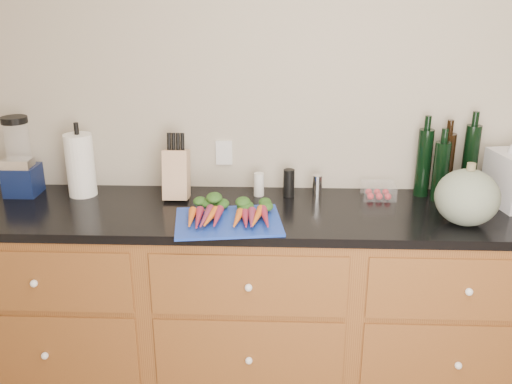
{
  "coord_description": "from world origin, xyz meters",
  "views": [
    {
      "loc": [
        -0.34,
        -1.09,
        1.9
      ],
      "look_at": [
        -0.43,
        1.2,
        1.06
      ],
      "focal_mm": 40.0,
      "sensor_mm": 36.0,
      "label": 1
    }
  ],
  "objects_px": {
    "paper_towel": "(80,165)",
    "tomato_box": "(378,191)",
    "squash": "(467,197)",
    "cutting_board": "(228,222)",
    "knife_block": "(176,174)",
    "carrots": "(229,212)",
    "blender_appliance": "(20,161)"
  },
  "relations": [
    {
      "from": "paper_towel",
      "to": "carrots",
      "type": "bearing_deg",
      "value": -20.84
    },
    {
      "from": "blender_appliance",
      "to": "tomato_box",
      "type": "height_order",
      "value": "blender_appliance"
    },
    {
      "from": "blender_appliance",
      "to": "paper_towel",
      "type": "relative_size",
      "value": 1.27
    },
    {
      "from": "blender_appliance",
      "to": "tomato_box",
      "type": "distance_m",
      "value": 1.71
    },
    {
      "from": "blender_appliance",
      "to": "tomato_box",
      "type": "xyz_separation_m",
      "value": [
        1.71,
        0.01,
        -0.13
      ]
    },
    {
      "from": "paper_towel",
      "to": "squash",
      "type": "bearing_deg",
      "value": -9.51
    },
    {
      "from": "cutting_board",
      "to": "blender_appliance",
      "type": "bearing_deg",
      "value": 162.66
    },
    {
      "from": "cutting_board",
      "to": "blender_appliance",
      "type": "xyz_separation_m",
      "value": [
        -1.02,
        0.32,
        0.16
      ]
    },
    {
      "from": "knife_block",
      "to": "tomato_box",
      "type": "distance_m",
      "value": 0.96
    },
    {
      "from": "carrots",
      "to": "blender_appliance",
      "type": "xyz_separation_m",
      "value": [
        -1.02,
        0.28,
        0.13
      ]
    },
    {
      "from": "paper_towel",
      "to": "cutting_board",
      "type": "bearing_deg",
      "value": -23.68
    },
    {
      "from": "squash",
      "to": "tomato_box",
      "type": "bearing_deg",
      "value": 136.3
    },
    {
      "from": "squash",
      "to": "blender_appliance",
      "type": "height_order",
      "value": "blender_appliance"
    },
    {
      "from": "cutting_board",
      "to": "carrots",
      "type": "xyz_separation_m",
      "value": [
        -0.0,
        0.04,
        0.03
      ]
    },
    {
      "from": "carrots",
      "to": "knife_block",
      "type": "height_order",
      "value": "knife_block"
    },
    {
      "from": "paper_towel",
      "to": "tomato_box",
      "type": "xyz_separation_m",
      "value": [
        1.42,
        0.01,
        -0.11
      ]
    },
    {
      "from": "cutting_board",
      "to": "knife_block",
      "type": "xyz_separation_m",
      "value": [
        -0.27,
        0.3,
        0.11
      ]
    },
    {
      "from": "squash",
      "to": "blender_appliance",
      "type": "distance_m",
      "value": 2.04
    },
    {
      "from": "squash",
      "to": "blender_appliance",
      "type": "bearing_deg",
      "value": 171.89
    },
    {
      "from": "paper_towel",
      "to": "tomato_box",
      "type": "relative_size",
      "value": 1.96
    },
    {
      "from": "carrots",
      "to": "squash",
      "type": "distance_m",
      "value": 1.01
    },
    {
      "from": "paper_towel",
      "to": "blender_appliance",
      "type": "bearing_deg",
      "value": -179.6
    },
    {
      "from": "cutting_board",
      "to": "squash",
      "type": "xyz_separation_m",
      "value": [
        1.0,
        0.03,
        0.11
      ]
    },
    {
      "from": "cutting_board",
      "to": "blender_appliance",
      "type": "distance_m",
      "value": 1.08
    },
    {
      "from": "carrots",
      "to": "tomato_box",
      "type": "relative_size",
      "value": 2.45
    },
    {
      "from": "cutting_board",
      "to": "squash",
      "type": "height_order",
      "value": "squash"
    },
    {
      "from": "squash",
      "to": "knife_block",
      "type": "xyz_separation_m",
      "value": [
        -1.27,
        0.27,
        -0.0
      ]
    },
    {
      "from": "cutting_board",
      "to": "blender_appliance",
      "type": "relative_size",
      "value": 1.17
    },
    {
      "from": "cutting_board",
      "to": "carrots",
      "type": "bearing_deg",
      "value": 90.0
    },
    {
      "from": "carrots",
      "to": "squash",
      "type": "relative_size",
      "value": 1.41
    },
    {
      "from": "squash",
      "to": "knife_block",
      "type": "distance_m",
      "value": 1.3
    },
    {
      "from": "carrots",
      "to": "blender_appliance",
      "type": "bearing_deg",
      "value": 164.85
    }
  ]
}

